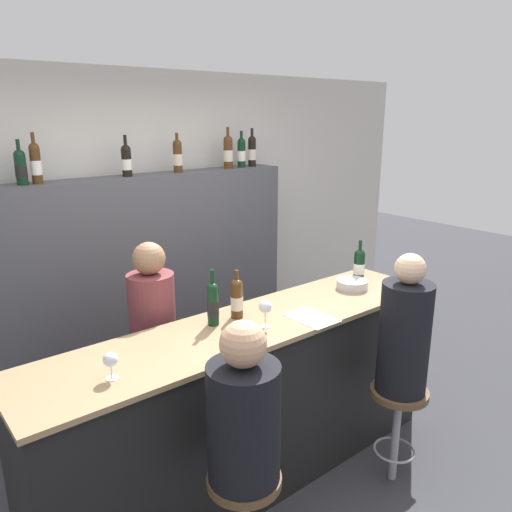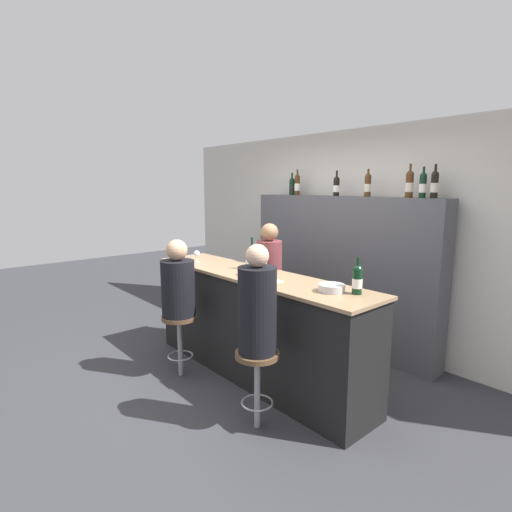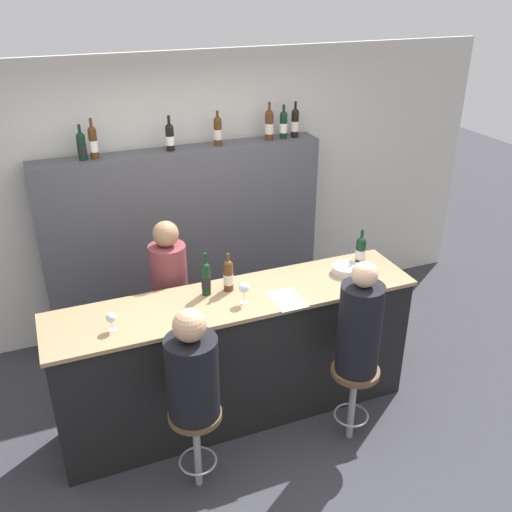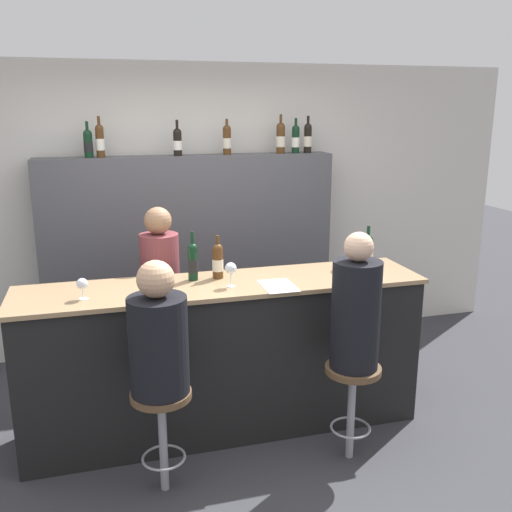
{
  "view_description": "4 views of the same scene",
  "coord_description": "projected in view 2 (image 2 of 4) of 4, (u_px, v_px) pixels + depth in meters",
  "views": [
    {
      "loc": [
        -1.68,
        -1.84,
        2.25
      ],
      "look_at": [
        -0.01,
        0.23,
        1.5
      ],
      "focal_mm": 35.0,
      "sensor_mm": 36.0,
      "label": 1
    },
    {
      "loc": [
        2.92,
        -2.25,
        1.93
      ],
      "look_at": [
        -0.07,
        0.36,
        1.23
      ],
      "focal_mm": 28.0,
      "sensor_mm": 36.0,
      "label": 2
    },
    {
      "loc": [
        -1.2,
        -3.08,
        3.19
      ],
      "look_at": [
        0.17,
        0.32,
        1.36
      ],
      "focal_mm": 40.0,
      "sensor_mm": 36.0,
      "label": 3
    },
    {
      "loc": [
        -0.78,
        -3.28,
        2.21
      ],
      "look_at": [
        0.23,
        0.31,
        1.24
      ],
      "focal_mm": 40.0,
      "sensor_mm": 36.0,
      "label": 4
    }
  ],
  "objects": [
    {
      "name": "wine_bottle_counter_2",
      "position": [
        357.0,
        279.0,
        3.18
      ],
      "size": [
        0.08,
        0.08,
        0.3
      ],
      "color": "black",
      "rests_on": "bar_counter"
    },
    {
      "name": "wine_bottle_backbar_3",
      "position": [
        368.0,
        185.0,
        4.43
      ],
      "size": [
        0.07,
        0.07,
        0.31
      ],
      "color": "#4C2D14",
      "rests_on": "back_bar_cabinet"
    },
    {
      "name": "wine_glass_0",
      "position": [
        197.0,
        254.0,
        4.54
      ],
      "size": [
        0.07,
        0.07,
        0.13
      ],
      "color": "silver",
      "rests_on": "bar_counter"
    },
    {
      "name": "wine_bottle_backbar_4",
      "position": [
        409.0,
        184.0,
        4.06
      ],
      "size": [
        0.08,
        0.08,
        0.34
      ],
      "color": "#4C2D14",
      "rests_on": "back_bar_cabinet"
    },
    {
      "name": "ground_plane",
      "position": [
        233.0,
        383.0,
        3.95
      ],
      "size": [
        16.0,
        16.0,
        0.0
      ],
      "primitive_type": "plane",
      "color": "#333338"
    },
    {
      "name": "wine_bottle_counter_1",
      "position": [
        263.0,
        260.0,
        4.02
      ],
      "size": [
        0.08,
        0.08,
        0.3
      ],
      "color": "#4C2D14",
      "rests_on": "bar_counter"
    },
    {
      "name": "guest_seated_right",
      "position": [
        257.0,
        306.0,
        3.07
      ],
      "size": [
        0.3,
        0.3,
        0.86
      ],
      "color": "black",
      "rests_on": "bar_stool_right"
    },
    {
      "name": "wine_bottle_backbar_0",
      "position": [
        292.0,
        186.0,
        5.29
      ],
      "size": [
        0.07,
        0.07,
        0.29
      ],
      "color": "black",
      "rests_on": "back_bar_cabinet"
    },
    {
      "name": "bar_stool_right",
      "position": [
        257.0,
        369.0,
        3.16
      ],
      "size": [
        0.35,
        0.35,
        0.64
      ],
      "color": "gray",
      "rests_on": "ground_plane"
    },
    {
      "name": "wine_bottle_backbar_5",
      "position": [
        423.0,
        185.0,
        3.96
      ],
      "size": [
        0.07,
        0.07,
        0.31
      ],
      "color": "black",
      "rests_on": "back_bar_cabinet"
    },
    {
      "name": "wine_bottle_backbar_2",
      "position": [
        336.0,
        186.0,
        4.75
      ],
      "size": [
        0.07,
        0.07,
        0.3
      ],
      "color": "black",
      "rests_on": "back_bar_cabinet"
    },
    {
      "name": "back_bar_cabinet",
      "position": [
        339.0,
        271.0,
        4.86
      ],
      "size": [
        2.56,
        0.28,
        1.81
      ],
      "color": "#4C4C51",
      "rests_on": "ground_plane"
    },
    {
      "name": "tasting_menu",
      "position": [
        264.0,
        282.0,
        3.6
      ],
      "size": [
        0.21,
        0.3,
        0.0
      ],
      "color": "white",
      "rests_on": "bar_counter"
    },
    {
      "name": "wall_back",
      "position": [
        351.0,
        238.0,
        4.94
      ],
      "size": [
        6.4,
        0.05,
        2.6
      ],
      "color": "beige",
      "rests_on": "ground_plane"
    },
    {
      "name": "wine_bottle_counter_0",
      "position": [
        252.0,
        257.0,
        4.14
      ],
      "size": [
        0.07,
        0.07,
        0.34
      ],
      "color": "black",
      "rests_on": "bar_counter"
    },
    {
      "name": "bar_counter",
      "position": [
        255.0,
        325.0,
        4.04
      ],
      "size": [
        2.74,
        0.61,
        1.07
      ],
      "color": "black",
      "rests_on": "ground_plane"
    },
    {
      "name": "bartender",
      "position": [
        269.0,
        293.0,
        4.63
      ],
      "size": [
        0.29,
        0.29,
        1.51
      ],
      "color": "brown",
      "rests_on": "ground_plane"
    },
    {
      "name": "wine_glass_1",
      "position": [
        249.0,
        263.0,
        3.85
      ],
      "size": [
        0.08,
        0.08,
        0.16
      ],
      "color": "silver",
      "rests_on": "bar_counter"
    },
    {
      "name": "guest_seated_left",
      "position": [
        178.0,
        284.0,
        3.97
      ],
      "size": [
        0.33,
        0.33,
        0.77
      ],
      "color": "black",
      "rests_on": "bar_stool_left"
    },
    {
      "name": "metal_bowl",
      "position": [
        332.0,
        288.0,
        3.27
      ],
      "size": [
        0.22,
        0.22,
        0.06
      ],
      "color": "#B7B7BC",
      "rests_on": "bar_counter"
    },
    {
      "name": "wine_bottle_backbar_6",
      "position": [
        435.0,
        184.0,
        3.87
      ],
      "size": [
        0.07,
        0.07,
        0.33
      ],
      "color": "black",
      "rests_on": "back_bar_cabinet"
    },
    {
      "name": "bar_stool_left",
      "position": [
        180.0,
        329.0,
        4.05
      ],
      "size": [
        0.35,
        0.35,
        0.64
      ],
      "color": "gray",
      "rests_on": "ground_plane"
    },
    {
      "name": "wine_bottle_backbar_1",
      "position": [
        297.0,
        185.0,
        5.22
      ],
      "size": [
        0.07,
        0.07,
        0.33
      ],
      "color": "#4C2D14",
      "rests_on": "back_bar_cabinet"
    }
  ]
}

